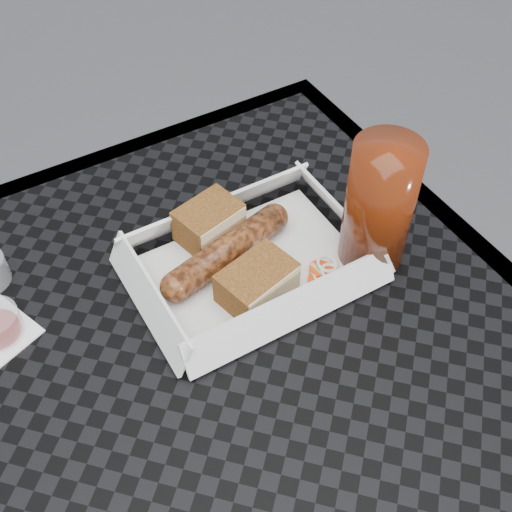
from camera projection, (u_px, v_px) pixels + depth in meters
The scene contains 7 objects.
patio_table at pixel (185, 465), 0.62m from camera, with size 0.80×0.80×0.74m.
food_tray at pixel (251, 267), 0.69m from camera, with size 0.22×0.15×0.00m, color white.
bratwurst at pixel (227, 251), 0.68m from camera, with size 0.17×0.07×0.03m.
bread_near at pixel (209, 223), 0.70m from camera, with size 0.07×0.05×0.04m, color brown.
bread_far at pixel (257, 282), 0.65m from camera, with size 0.08×0.05×0.04m, color brown.
veg_garnish at pixel (326, 277), 0.68m from camera, with size 0.03×0.03×0.00m.
drink_glass at pixel (379, 206), 0.65m from camera, with size 0.07×0.07×0.15m, color #521907.
Camera 1 is at (-0.07, -0.26, 1.27)m, focal length 45.00 mm.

